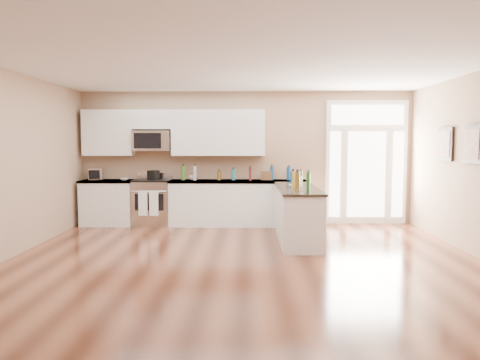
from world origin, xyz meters
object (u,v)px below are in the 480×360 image
(peninsula_cabinet, at_px, (297,216))
(kitchen_range, at_px, (152,202))
(stockpot, at_px, (153,175))
(toaster_oven, at_px, (96,174))

(peninsula_cabinet, xyz_separation_m, kitchen_range, (-2.87, 1.45, 0.04))
(kitchen_range, relative_size, stockpot, 4.01)
(peninsula_cabinet, xyz_separation_m, toaster_oven, (-4.06, 1.51, 0.63))
(kitchen_range, bearing_deg, toaster_oven, 176.84)
(kitchen_range, relative_size, toaster_oven, 3.80)
(peninsula_cabinet, bearing_deg, toaster_oven, 159.56)
(kitchen_range, distance_m, stockpot, 0.58)
(peninsula_cabinet, xyz_separation_m, stockpot, (-2.85, 1.52, 0.62))
(peninsula_cabinet, bearing_deg, stockpot, 151.96)
(peninsula_cabinet, relative_size, kitchen_range, 2.15)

